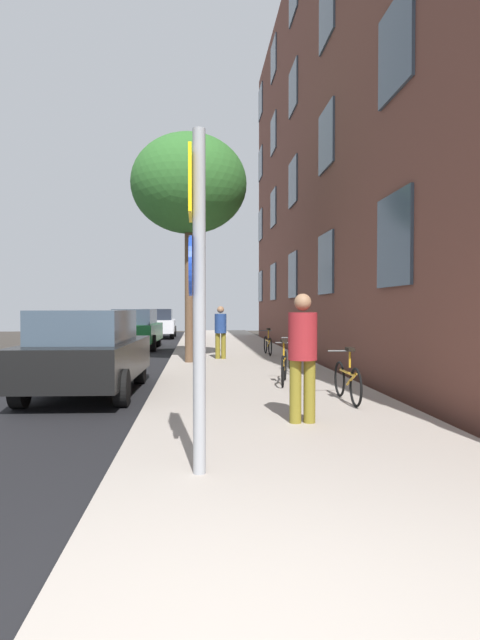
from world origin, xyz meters
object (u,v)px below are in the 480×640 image
at_px(bicycle_0, 347,380).
at_px(bicycle_1, 284,366).
at_px(traffic_light, 191,287).
at_px(tree_near, 189,185).
at_px(bicycle_3, 268,344).
at_px(pedestrian_0, 303,349).
at_px(car_0, 87,351).
at_px(sign_post, 197,278).
at_px(pedestrian_1, 221,329).
at_px(car_1, 136,329).
at_px(car_2, 158,323).
at_px(bicycle_2, 290,357).

relative_size(bicycle_0, bicycle_1, 0.98).
relative_size(traffic_light, tree_near, 0.60).
xyz_separation_m(bicycle_0, bicycle_3, (-0.15, 8.63, -0.01)).
bearing_deg(bicycle_3, pedestrian_0, -95.16).
bearing_deg(car_0, sign_post, -68.11).
bearing_deg(bicycle_3, pedestrian_1, -143.23).
bearing_deg(car_1, car_2, 87.68).
distance_m(pedestrian_1, car_0, 6.37).
bearing_deg(car_0, pedestrian_1, 63.87).
relative_size(sign_post, bicycle_3, 2.02).
xyz_separation_m(bicycle_1, pedestrian_0, (-0.36, -3.60, 0.64)).
bearing_deg(pedestrian_0, car_2, 99.30).
xyz_separation_m(car_0, car_2, (-0.10, 18.85, -0.00)).
relative_size(bicycle_1, pedestrian_1, 1.01).
relative_size(traffic_light, bicycle_2, 2.39).
height_order(bicycle_2, bicycle_3, bicycle_2).
height_order(bicycle_0, car_2, car_2).
bearing_deg(traffic_light, pedestrian_0, -85.08).
bearing_deg(bicycle_2, pedestrian_0, -98.71).
bearing_deg(bicycle_1, sign_post, -107.55).
height_order(sign_post, tree_near, tree_near).
bearing_deg(bicycle_1, bicycle_0, -71.37).
height_order(sign_post, car_1, sign_post).
xyz_separation_m(traffic_light, car_0, (-1.78, -16.93, -1.94)).
distance_m(sign_post, bicycle_2, 8.13).
xyz_separation_m(bicycle_0, car_2, (-4.68, 20.55, 0.37)).
bearing_deg(bicycle_1, car_2, 102.14).
bearing_deg(pedestrian_1, pedestrian_0, -85.44).
xyz_separation_m(sign_post, pedestrian_1, (0.71, 10.93, -0.91)).
relative_size(bicycle_1, car_2, 0.41).
bearing_deg(pedestrian_1, bicycle_2, -64.25).
relative_size(car_0, car_2, 1.07).
distance_m(bicycle_1, bicycle_3, 6.56).
bearing_deg(pedestrian_1, bicycle_1, -78.65).
relative_size(pedestrian_0, pedestrian_1, 1.08).
height_order(bicycle_0, pedestrian_0, pedestrian_0).
relative_size(bicycle_1, bicycle_2, 0.99).
height_order(traffic_light, car_2, traffic_light).
xyz_separation_m(tree_near, bicycle_2, (2.51, -2.33, -4.71)).
height_order(pedestrian_0, car_0, pedestrian_0).
bearing_deg(tree_near, pedestrian_1, 44.92).
height_order(sign_post, bicycle_3, sign_post).
height_order(bicycle_2, pedestrian_0, pedestrian_0).
distance_m(tree_near, bicycle_1, 6.74).
bearing_deg(car_2, bicycle_1, -77.86).
distance_m(car_1, car_2, 7.70).
bearing_deg(car_1, bicycle_3, -41.13).
distance_m(traffic_light, bicycle_1, 16.83).
height_order(bicycle_0, bicycle_1, bicycle_1).
bearing_deg(bicycle_0, bicycle_3, 90.99).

